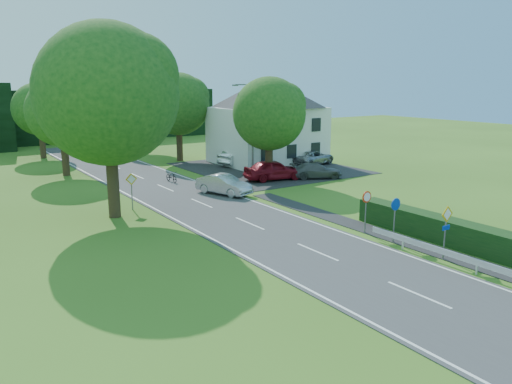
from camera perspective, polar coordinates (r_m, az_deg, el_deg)
road at (r=30.86m, az=-2.77°, el=-2.79°), size 7.00×80.00×0.04m
parking_pad at (r=47.92m, az=1.42°, el=2.75°), size 14.00×16.00×0.04m
line_edge_left at (r=29.36m, az=-8.20°, el=-3.66°), size 0.12×80.00×0.01m
line_edge_right at (r=32.59m, az=2.12°, el=-1.90°), size 0.12×80.00×0.01m
line_centre at (r=30.85m, az=-2.77°, el=-2.75°), size 0.12×80.00×0.01m
tree_main at (r=31.02m, az=-16.44°, el=7.69°), size 9.40×9.40×11.64m
tree_left_far at (r=46.80m, az=-21.22°, el=6.95°), size 7.00×7.00×8.58m
tree_right_far at (r=52.61m, az=-8.83°, el=8.45°), size 7.40×7.40×9.09m
tree_left_back at (r=58.64m, az=-23.43°, el=7.49°), size 6.60×6.60×8.07m
tree_right_back at (r=59.61m, az=-13.01°, el=8.01°), size 6.20×6.20×7.56m
tree_right_mid at (r=41.30m, az=1.52°, el=7.15°), size 7.00×7.00×8.58m
treeline_right at (r=75.34m, az=-16.04°, el=8.52°), size 30.00×5.00×7.00m
house_white at (r=50.97m, az=1.33°, el=8.31°), size 10.60×8.40×8.60m
streetlight at (r=42.68m, az=-0.54°, el=7.57°), size 2.03×0.18×8.00m
sign_priority_right at (r=24.68m, az=20.92°, el=-3.28°), size 0.78×0.09×2.59m
sign_roundabout at (r=26.47m, az=15.62°, el=-2.15°), size 0.64×0.08×2.37m
sign_speed_limit at (r=27.73m, az=12.51°, el=-1.11°), size 0.64×0.11×2.37m
sign_priority_left at (r=32.98m, az=-14.05°, el=0.88°), size 0.78×0.09×2.44m
moving_car at (r=36.68m, az=-3.69°, el=0.86°), size 2.91×4.61×1.43m
motorcycle at (r=41.75m, az=-9.64°, el=1.76°), size 0.69×1.72×0.88m
parked_car_red at (r=41.96m, az=2.01°, el=2.55°), size 5.30×2.96×1.70m
parked_car_silver_a at (r=49.55m, az=-1.62°, el=4.11°), size 5.51×3.06×1.72m
parked_car_grey at (r=43.03m, az=6.91°, el=2.43°), size 4.74×3.56×1.28m
parked_car_silver_b at (r=49.97m, az=6.45°, el=3.94°), size 5.55×3.44×1.43m
parasol at (r=48.44m, az=-1.64°, el=4.04°), size 2.67×2.69×1.93m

